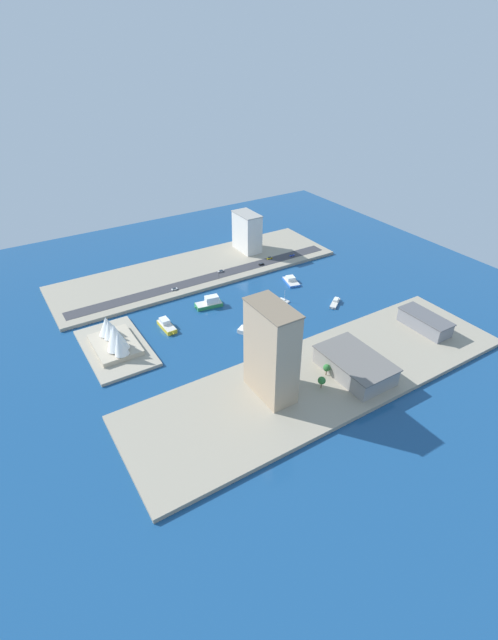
{
  "coord_description": "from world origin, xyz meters",
  "views": [
    {
      "loc": [
        -233.18,
        145.64,
        170.33
      ],
      "look_at": [
        -9.68,
        6.3,
        2.74
      ],
      "focal_mm": 25.38,
      "sensor_mm": 36.0,
      "label": 1
    }
  ],
  "objects_px": {
    "opera_landmark": "(114,337)",
    "water_taxi_orange": "(260,310)",
    "ferry_green_doubledeck": "(210,303)",
    "sedan_silver": "(221,271)",
    "suv_black": "(261,264)",
    "catamaran_blue": "(291,281)",
    "hotel_broad_white": "(247,232)",
    "ferry_white_commuter": "(255,331)",
    "taxi_yellow_cab": "(270,258)",
    "ferry_yellow_fast": "(167,325)",
    "hatchback_blue": "(292,255)",
    "carpark_squat_concrete": "(355,365)",
    "apartment_midrise_tan": "(271,352)",
    "van_white": "(174,289)",
    "sailboat_small_white": "(284,300)",
    "yacht_sleek_gray": "(335,303)",
    "traffic_light_waterfront": "(219,274)",
    "warehouse_low_gray": "(425,322)"
  },
  "relations": [
    {
      "from": "catamaran_blue",
      "to": "water_taxi_orange",
      "type": "distance_m",
      "value": 51.67
    },
    {
      "from": "hotel_broad_white",
      "to": "water_taxi_orange",
      "type": "bearing_deg",
      "value": 153.49
    },
    {
      "from": "warehouse_low_gray",
      "to": "yacht_sleek_gray",
      "type": "bearing_deg",
      "value": 23.77
    },
    {
      "from": "water_taxi_orange",
      "to": "taxi_yellow_cab",
      "type": "xyz_separation_m",
      "value": [
        65.95,
        -52.8,
        2.16
      ]
    },
    {
      "from": "sailboat_small_white",
      "to": "yacht_sleek_gray",
      "type": "bearing_deg",
      "value": -128.5
    },
    {
      "from": "ferry_white_commuter",
      "to": "catamaran_blue",
      "type": "bearing_deg",
      "value": -53.66
    },
    {
      "from": "catamaran_blue",
      "to": "yacht_sleek_gray",
      "type": "xyz_separation_m",
      "value": [
        -45.32,
        -7.23,
        -0.35
      ]
    },
    {
      "from": "ferry_green_doubledeck",
      "to": "catamaran_blue",
      "type": "bearing_deg",
      "value": -91.12
    },
    {
      "from": "catamaran_blue",
      "to": "hotel_broad_white",
      "type": "distance_m",
      "value": 71.78
    },
    {
      "from": "catamaran_blue",
      "to": "taxi_yellow_cab",
      "type": "distance_m",
      "value": 42.26
    },
    {
      "from": "ferry_green_doubledeck",
      "to": "taxi_yellow_cab",
      "type": "relative_size",
      "value": 4.43
    },
    {
      "from": "apartment_midrise_tan",
      "to": "hatchback_blue",
      "type": "xyz_separation_m",
      "value": [
        138.7,
        -117.81,
        -26.42
      ]
    },
    {
      "from": "hotel_broad_white",
      "to": "traffic_light_waterfront",
      "type": "xyz_separation_m",
      "value": [
        -38.16,
        50.21,
        -12.86
      ]
    },
    {
      "from": "hatchback_blue",
      "to": "van_white",
      "type": "bearing_deg",
      "value": 91.29
    },
    {
      "from": "warehouse_low_gray",
      "to": "suv_black",
      "type": "xyz_separation_m",
      "value": [
        139.78,
        38.84,
        -4.12
      ]
    },
    {
      "from": "ferry_green_doubledeck",
      "to": "apartment_midrise_tan",
      "type": "relative_size",
      "value": 0.4
    },
    {
      "from": "ferry_white_commuter",
      "to": "hotel_broad_white",
      "type": "xyz_separation_m",
      "value": [
        117.46,
        -66.5,
        16.61
      ]
    },
    {
      "from": "apartment_midrise_tan",
      "to": "sedan_silver",
      "type": "distance_m",
      "value": 154.38
    },
    {
      "from": "hotel_broad_white",
      "to": "opera_landmark",
      "type": "distance_m",
      "value": 172.9
    },
    {
      "from": "yacht_sleek_gray",
      "to": "apartment_midrise_tan",
      "type": "relative_size",
      "value": 0.28
    },
    {
      "from": "opera_landmark",
      "to": "water_taxi_orange",
      "type": "bearing_deg",
      "value": -94.96
    },
    {
      "from": "van_white",
      "to": "sailboat_small_white",
      "type": "bearing_deg",
      "value": -130.67
    },
    {
      "from": "sedan_silver",
      "to": "ferry_green_doubledeck",
      "type": "bearing_deg",
      "value": 141.86
    },
    {
      "from": "ferry_green_doubledeck",
      "to": "ferry_yellow_fast",
      "type": "bearing_deg",
      "value": 105.57
    },
    {
      "from": "hotel_broad_white",
      "to": "van_white",
      "type": "distance_m",
      "value": 96.49
    },
    {
      "from": "ferry_yellow_fast",
      "to": "yacht_sleek_gray",
      "type": "bearing_deg",
      "value": -106.8
    },
    {
      "from": "ferry_yellow_fast",
      "to": "hatchback_blue",
      "type": "bearing_deg",
      "value": -71.92
    },
    {
      "from": "opera_landmark",
      "to": "warehouse_low_gray",
      "type": "bearing_deg",
      "value": -116.03
    },
    {
      "from": "sailboat_small_white",
      "to": "ferry_yellow_fast",
      "type": "bearing_deg",
      "value": 82.18
    },
    {
      "from": "carpark_squat_concrete",
      "to": "ferry_white_commuter",
      "type": "bearing_deg",
      "value": 21.22
    },
    {
      "from": "sailboat_small_white",
      "to": "catamaran_blue",
      "type": "relative_size",
      "value": 0.47
    },
    {
      "from": "ferry_white_commuter",
      "to": "ferry_green_doubledeck",
      "type": "relative_size",
      "value": 1.16
    },
    {
      "from": "yacht_sleek_gray",
      "to": "hatchback_blue",
      "type": "height_order",
      "value": "hatchback_blue"
    },
    {
      "from": "carpark_squat_concrete",
      "to": "taxi_yellow_cab",
      "type": "bearing_deg",
      "value": -16.58
    },
    {
      "from": "water_taxi_orange",
      "to": "hatchback_blue",
      "type": "distance_m",
      "value": 95.08
    },
    {
      "from": "ferry_yellow_fast",
      "to": "van_white",
      "type": "xyz_separation_m",
      "value": [
        42.99,
        -25.05,
        1.23
      ]
    },
    {
      "from": "ferry_green_doubledeck",
      "to": "sedan_silver",
      "type": "height_order",
      "value": "ferry_green_doubledeck"
    },
    {
      "from": "yacht_sleek_gray",
      "to": "opera_landmark",
      "type": "bearing_deg",
      "value": 79.15
    },
    {
      "from": "traffic_light_waterfront",
      "to": "ferry_yellow_fast",
      "type": "bearing_deg",
      "value": 122.84
    },
    {
      "from": "ferry_yellow_fast",
      "to": "van_white",
      "type": "height_order",
      "value": "ferry_yellow_fast"
    },
    {
      "from": "yacht_sleek_gray",
      "to": "hotel_broad_white",
      "type": "xyz_separation_m",
      "value": [
        114.76,
        6.01,
        18.51
      ]
    },
    {
      "from": "water_taxi_orange",
      "to": "suv_black",
      "type": "distance_m",
      "value": 71.9
    },
    {
      "from": "warehouse_low_gray",
      "to": "taxi_yellow_cab",
      "type": "height_order",
      "value": "warehouse_low_gray"
    },
    {
      "from": "warehouse_low_gray",
      "to": "van_white",
      "type": "relative_size",
      "value": 7.67
    },
    {
      "from": "ferry_white_commuter",
      "to": "carpark_squat_concrete",
      "type": "height_order",
      "value": "carpark_squat_concrete"
    },
    {
      "from": "water_taxi_orange",
      "to": "hatchback_blue",
      "type": "height_order",
      "value": "hatchback_blue"
    },
    {
      "from": "apartment_midrise_tan",
      "to": "van_white",
      "type": "xyz_separation_m",
      "value": [
        136.11,
        -3.23,
        -26.46
      ]
    },
    {
      "from": "catamaran_blue",
      "to": "hatchback_blue",
      "type": "xyz_separation_m",
      "value": [
        36.23,
        -27.69,
        1.91
      ]
    },
    {
      "from": "sedan_silver",
      "to": "traffic_light_waterfront",
      "type": "bearing_deg",
      "value": 144.7
    },
    {
      "from": "carpark_squat_concrete",
      "to": "sedan_silver",
      "type": "distance_m",
      "value": 156.61
    }
  ]
}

